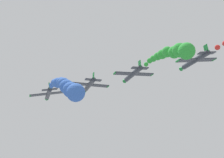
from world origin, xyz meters
TOP-DOWN VIEW (x-y plane):
  - airplane_lead at (-13.77, 11.65)m, footprint 9.45×10.35m
  - smoke_trail_lead at (-12.19, -11.40)m, footprint 4.61×22.96m
  - airplane_left_inner at (-4.63, 3.93)m, footprint 9.56×10.35m
  - airplane_right_inner at (4.04, -3.19)m, footprint 9.56×10.35m
  - smoke_trail_right_inner at (3.48, -22.29)m, footprint 2.71×17.71m
  - airplane_left_outer at (15.01, -11.82)m, footprint 9.51×10.35m

SIDE VIEW (x-z plane):
  - smoke_trail_lead at x=-12.19m, z-range 64.31..72.97m
  - smoke_trail_right_inner at x=3.48m, z-range 69.93..75.69m
  - airplane_lead at x=-13.77m, z-range 71.59..74.52m
  - airplane_left_inner at x=-4.63m, z-range 72.92..75.24m
  - airplane_right_inner at x=4.04m, z-range 74.26..76.61m
  - airplane_left_outer at x=15.01m, z-range 75.50..78.24m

